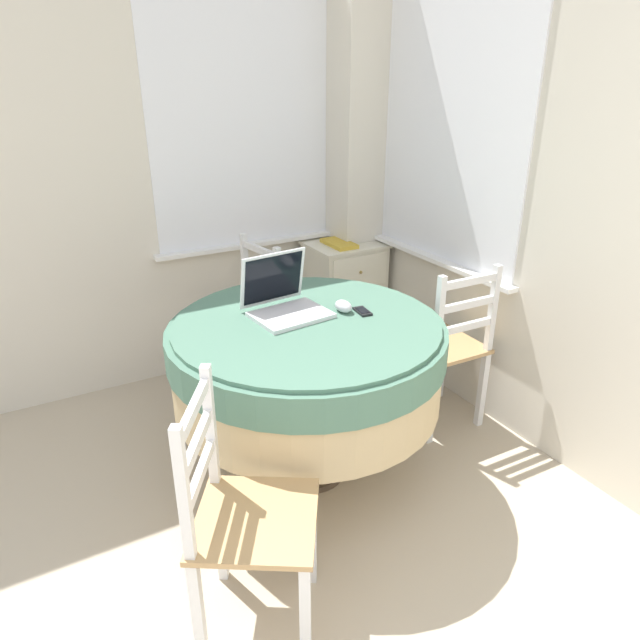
% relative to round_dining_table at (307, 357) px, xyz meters
% --- Properties ---
extents(corner_room_shell, '(4.47, 5.11, 2.55)m').
position_rel_round_dining_table_xyz_m(corner_room_shell, '(0.20, 0.09, 0.67)').
color(corner_room_shell, beige).
rests_on(corner_room_shell, ground_plane).
extents(round_dining_table, '(1.19, 1.19, 0.77)m').
position_rel_round_dining_table_xyz_m(round_dining_table, '(0.00, 0.00, 0.00)').
color(round_dining_table, '#4C3D2D').
rests_on(round_dining_table, ground_plane).
extents(laptop, '(0.34, 0.32, 0.26)m').
position_rel_round_dining_table_xyz_m(laptop, '(-0.04, 0.13, 0.22)').
color(laptop, silver).
rests_on(laptop, round_dining_table).
extents(computer_mouse, '(0.06, 0.10, 0.05)m').
position_rel_round_dining_table_xyz_m(computer_mouse, '(0.19, 0.02, 0.19)').
color(computer_mouse, silver).
rests_on(computer_mouse, round_dining_table).
extents(cell_phone, '(0.06, 0.11, 0.01)m').
position_rel_round_dining_table_xyz_m(cell_phone, '(0.26, -0.03, 0.17)').
color(cell_phone, black).
rests_on(cell_phone, round_dining_table).
extents(dining_chair_near_back_window, '(0.44, 0.44, 0.90)m').
position_rel_round_dining_table_xyz_m(dining_chair_near_back_window, '(0.04, 0.83, -0.16)').
color(dining_chair_near_back_window, tan).
rests_on(dining_chair_near_back_window, ground_plane).
extents(dining_chair_near_right_window, '(0.40, 0.40, 0.90)m').
position_rel_round_dining_table_xyz_m(dining_chair_near_right_window, '(0.82, 0.01, -0.16)').
color(dining_chair_near_right_window, tan).
rests_on(dining_chair_near_right_window, ground_plane).
extents(dining_chair_camera_near, '(0.53, 0.53, 0.90)m').
position_rel_round_dining_table_xyz_m(dining_chair_camera_near, '(-0.56, -0.61, -0.16)').
color(dining_chair_camera_near, tan).
rests_on(dining_chair_camera_near, ground_plane).
extents(corner_cabinet, '(0.47, 0.40, 0.74)m').
position_rel_round_dining_table_xyz_m(corner_cabinet, '(0.83, 1.03, -0.23)').
color(corner_cabinet, silver).
rests_on(corner_cabinet, ground_plane).
extents(book_on_cabinet, '(0.14, 0.25, 0.02)m').
position_rel_round_dining_table_xyz_m(book_on_cabinet, '(0.77, 1.01, 0.15)').
color(book_on_cabinet, gold).
rests_on(book_on_cabinet, corner_cabinet).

